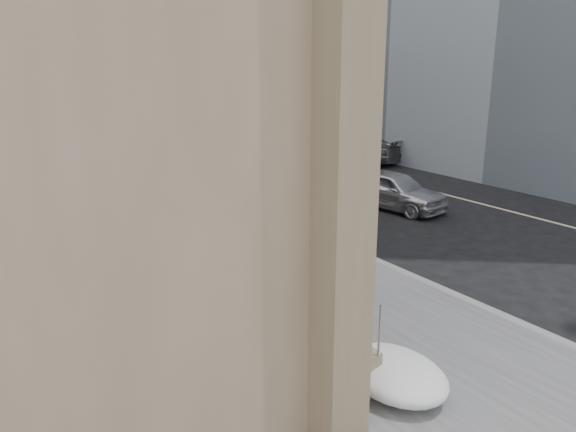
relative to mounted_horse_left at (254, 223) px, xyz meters
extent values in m
plane|color=black|center=(0.13, -4.97, -1.14)|extent=(140.00, 140.00, 0.00)
cube|color=#49494B|center=(0.13, 5.03, -1.08)|extent=(5.00, 80.00, 0.12)
cube|color=slate|center=(2.75, 5.03, -1.08)|extent=(0.24, 80.00, 0.12)
cube|color=#BFB78C|center=(10.63, 5.03, -1.14)|extent=(0.15, 70.00, 0.01)
cube|color=#77674D|center=(-2.12, 15.03, -0.69)|extent=(1.10, 44.00, 0.90)
cylinder|color=silver|center=(-1.67, 15.03, 0.21)|extent=(0.06, 42.00, 0.06)
cube|color=black|center=(-2.57, 8.03, 2.86)|extent=(0.20, 2.20, 4.50)
cube|color=#77674D|center=(15.63, 5.03, 0.86)|extent=(2.00, 80.00, 4.00)
cylinder|color=#2D2D30|center=(3.03, 9.03, 2.86)|extent=(0.18, 0.18, 8.00)
cylinder|color=#2D2D30|center=(3.03, 29.03, 2.86)|extent=(0.18, 0.18, 8.00)
cube|color=#2D2D30|center=(2.23, 29.03, 6.76)|extent=(1.60, 0.15, 0.12)
cylinder|color=#2D2D30|center=(1.53, 29.03, 6.61)|extent=(0.24, 0.24, 0.30)
cylinder|color=#2D2D30|center=(3.13, 17.03, 1.86)|extent=(0.20, 0.20, 6.00)
cylinder|color=#2D2D30|center=(1.13, 17.03, 4.66)|extent=(4.00, 0.16, 0.16)
imported|color=black|center=(-0.37, 17.03, 4.16)|extent=(0.18, 0.22, 1.10)
ellipsoid|color=silver|center=(-1.32, -4.97, -0.68)|extent=(1.50, 2.10, 0.68)
ellipsoid|color=silver|center=(-1.27, -0.97, -0.66)|extent=(1.60, 2.20, 0.72)
ellipsoid|color=silver|center=(-1.37, 3.03, -0.70)|extent=(1.40, 2.00, 0.64)
ellipsoid|color=silver|center=(-1.22, 7.03, -0.64)|extent=(1.70, 2.30, 0.76)
ellipsoid|color=silver|center=(-1.32, 11.03, -0.69)|extent=(1.50, 2.10, 0.66)
imported|color=#56261A|center=(0.00, -0.01, -0.08)|extent=(1.16, 2.30, 1.89)
imported|color=black|center=(0.00, 0.14, 0.73)|extent=(0.65, 0.45, 1.72)
imported|color=#431B13|center=(1.39, 1.03, -0.05)|extent=(1.67, 1.85, 1.95)
imported|color=black|center=(1.39, 1.18, 0.75)|extent=(0.87, 0.70, 1.72)
imported|color=black|center=(0.70, -3.27, -0.17)|extent=(1.05, 0.57, 1.71)
imported|color=silver|center=(7.24, 2.10, -0.42)|extent=(2.45, 4.49, 1.45)
imported|color=#505356|center=(12.36, 10.27, -0.44)|extent=(3.40, 5.18, 1.39)
camera|label=1|loc=(-7.36, -12.99, 4.45)|focal=35.00mm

